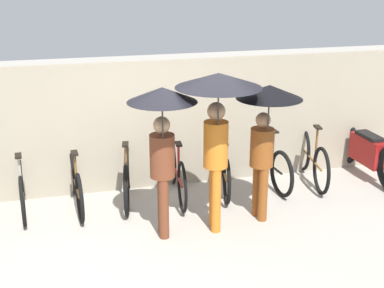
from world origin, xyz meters
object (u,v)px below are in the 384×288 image
parked_bicycle_1 (22,186)px  parked_bicycle_4 (177,172)px  pedestrian_leading (162,127)px  parked_bicycle_2 (76,183)px  parked_bicycle_3 (127,176)px  motorcycle (368,152)px  parked_bicycle_7 (312,158)px  parked_bicycle_5 (223,168)px  pedestrian_trailing (266,119)px  pedestrian_center (218,107)px  parked_bicycle_6 (267,162)px

parked_bicycle_1 → parked_bicycle_4: bearing=-95.7°
parked_bicycle_1 → pedestrian_leading: (1.81, -1.35, 1.14)m
parked_bicycle_2 → parked_bicycle_3: parked_bicycle_2 is taller
parked_bicycle_4 → motorcycle: parked_bicycle_4 is taller
parked_bicycle_7 → motorcycle: parked_bicycle_7 is taller
parked_bicycle_5 → motorcycle: bearing=-80.8°
parked_bicycle_2 → pedestrian_trailing: pedestrian_trailing is taller
parked_bicycle_7 → parked_bicycle_1: bearing=99.4°
motorcycle → parked_bicycle_1: bearing=87.8°
pedestrian_trailing → motorcycle: (2.28, 1.04, -1.03)m
pedestrian_leading → pedestrian_center: pedestrian_center is taller
parked_bicycle_6 → motorcycle: bearing=-98.5°
parked_bicycle_6 → parked_bicycle_7: size_ratio=0.99×
parked_bicycle_1 → parked_bicycle_5: size_ratio=1.01×
pedestrian_leading → pedestrian_center: size_ratio=0.94×
parked_bicycle_4 → parked_bicycle_1: bearing=92.7°
parked_bicycle_5 → parked_bicycle_7: parked_bicycle_5 is taller
parked_bicycle_3 → pedestrian_center: size_ratio=0.79×
parked_bicycle_1 → parked_bicycle_2: size_ratio=0.98×
parked_bicycle_2 → parked_bicycle_5: bearing=-91.8°
parked_bicycle_6 → pedestrian_leading: bearing=120.8°
parked_bicycle_2 → parked_bicycle_4: 1.52m
parked_bicycle_1 → parked_bicycle_4: 2.27m
parked_bicycle_6 → pedestrian_trailing: pedestrian_trailing is taller
parked_bicycle_1 → pedestrian_leading: 2.53m
parked_bicycle_4 → parked_bicycle_5: parked_bicycle_5 is taller
pedestrian_leading → motorcycle: size_ratio=0.93×
motorcycle → pedestrian_trailing: bearing=114.0°
parked_bicycle_7 → motorcycle: size_ratio=0.81×
parked_bicycle_5 → parked_bicycle_2: bearing=102.8°
parked_bicycle_6 → pedestrian_leading: 2.65m
parked_bicycle_2 → parked_bicycle_3: bearing=-91.0°
parked_bicycle_5 → parked_bicycle_6: 0.76m
motorcycle → pedestrian_leading: bearing=107.2°
parked_bicycle_2 → motorcycle: 4.75m
parked_bicycle_4 → parked_bicycle_6: parked_bicycle_6 is taller
parked_bicycle_6 → pedestrian_leading: pedestrian_leading is taller
pedestrian_center → parked_bicycle_4: bearing=-71.4°
parked_bicycle_6 → motorcycle: size_ratio=0.80×
pedestrian_center → pedestrian_trailing: (0.72, 0.16, -0.26)m
parked_bicycle_6 → parked_bicycle_7: 0.76m
parked_bicycle_1 → parked_bicycle_2: parked_bicycle_2 is taller
parked_bicycle_2 → motorcycle: size_ratio=0.80×
parked_bicycle_3 → parked_bicycle_5: parked_bicycle_5 is taller
parked_bicycle_4 → parked_bicycle_7: bearing=-83.8°
pedestrian_center → pedestrian_trailing: pedestrian_center is taller
parked_bicycle_1 → parked_bicycle_3: same height
parked_bicycle_3 → parked_bicycle_6: (2.27, 0.06, -0.00)m
parked_bicycle_7 → pedestrian_center: bearing=132.7°
pedestrian_leading → parked_bicycle_5: bearing=-126.6°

